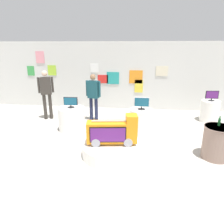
{
  "coord_description": "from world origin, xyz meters",
  "views": [
    {
      "loc": [
        0.49,
        -4.29,
        2.63
      ],
      "look_at": [
        -0.17,
        1.27,
        0.85
      ],
      "focal_mm": 33.15,
      "sensor_mm": 36.0,
      "label": 1
    }
  ],
  "objects_px": {
    "shopper_browsing_near_truck": "(46,91)",
    "tv_on_center_rear": "(71,102)",
    "bottle_on_side_table": "(219,122)",
    "tv_on_right_rear": "(142,103)",
    "side_table_round": "(217,142)",
    "display_pedestal_center_rear": "(72,119)",
    "shopper_browsing_rear": "(93,94)",
    "tv_on_left_rear": "(212,95)",
    "display_pedestal_right_rear": "(141,121)",
    "display_pedestal_left_rear": "(210,111)",
    "novelty_firetruck_tv": "(113,132)",
    "main_display_pedestal": "(112,149)"
  },
  "relations": [
    {
      "from": "shopper_browsing_near_truck",
      "to": "tv_on_center_rear",
      "type": "bearing_deg",
      "value": -38.99
    },
    {
      "from": "bottle_on_side_table",
      "to": "tv_on_right_rear",
      "type": "bearing_deg",
      "value": 144.96
    },
    {
      "from": "tv_on_center_rear",
      "to": "side_table_round",
      "type": "xyz_separation_m",
      "value": [
        4.02,
        -1.29,
        -0.54
      ]
    },
    {
      "from": "display_pedestal_center_rear",
      "to": "shopper_browsing_rear",
      "type": "height_order",
      "value": "shopper_browsing_rear"
    },
    {
      "from": "tv_on_right_rear",
      "to": "bottle_on_side_table",
      "type": "height_order",
      "value": "tv_on_right_rear"
    },
    {
      "from": "tv_on_center_rear",
      "to": "bottle_on_side_table",
      "type": "bearing_deg",
      "value": -16.62
    },
    {
      "from": "tv_on_left_rear",
      "to": "tv_on_right_rear",
      "type": "relative_size",
      "value": 0.97
    },
    {
      "from": "display_pedestal_right_rear",
      "to": "tv_on_right_rear",
      "type": "xyz_separation_m",
      "value": [
        0.0,
        -0.0,
        0.59
      ]
    },
    {
      "from": "display_pedestal_left_rear",
      "to": "display_pedestal_right_rear",
      "type": "bearing_deg",
      "value": -151.41
    },
    {
      "from": "novelty_firetruck_tv",
      "to": "display_pedestal_left_rear",
      "type": "bearing_deg",
      "value": 42.03
    },
    {
      "from": "main_display_pedestal",
      "to": "tv_on_center_rear",
      "type": "distance_m",
      "value": 2.23
    },
    {
      "from": "tv_on_left_rear",
      "to": "shopper_browsing_near_truck",
      "type": "height_order",
      "value": "shopper_browsing_near_truck"
    },
    {
      "from": "tv_on_left_rear",
      "to": "display_pedestal_left_rear",
      "type": "bearing_deg",
      "value": 84.4
    },
    {
      "from": "shopper_browsing_near_truck",
      "to": "shopper_browsing_rear",
      "type": "height_order",
      "value": "shopper_browsing_near_truck"
    },
    {
      "from": "tv_on_right_rear",
      "to": "shopper_browsing_near_truck",
      "type": "height_order",
      "value": "shopper_browsing_near_truck"
    },
    {
      "from": "display_pedestal_left_rear",
      "to": "display_pedestal_right_rear",
      "type": "height_order",
      "value": "same"
    },
    {
      "from": "main_display_pedestal",
      "to": "tv_on_center_rear",
      "type": "relative_size",
      "value": 3.39
    },
    {
      "from": "tv_on_left_rear",
      "to": "tv_on_center_rear",
      "type": "distance_m",
      "value": 4.93
    },
    {
      "from": "shopper_browsing_near_truck",
      "to": "bottle_on_side_table",
      "type": "bearing_deg",
      "value": -22.67
    },
    {
      "from": "bottle_on_side_table",
      "to": "shopper_browsing_near_truck",
      "type": "relative_size",
      "value": 0.13
    },
    {
      "from": "display_pedestal_left_rear",
      "to": "shopper_browsing_rear",
      "type": "height_order",
      "value": "shopper_browsing_rear"
    },
    {
      "from": "novelty_firetruck_tv",
      "to": "side_table_round",
      "type": "distance_m",
      "value": 2.52
    },
    {
      "from": "bottle_on_side_table",
      "to": "shopper_browsing_rear",
      "type": "distance_m",
      "value": 4.12
    },
    {
      "from": "novelty_firetruck_tv",
      "to": "tv_on_left_rear",
      "type": "relative_size",
      "value": 2.77
    },
    {
      "from": "display_pedestal_center_rear",
      "to": "display_pedestal_right_rear",
      "type": "height_order",
      "value": "same"
    },
    {
      "from": "display_pedestal_right_rear",
      "to": "shopper_browsing_rear",
      "type": "distance_m",
      "value": 2.01
    },
    {
      "from": "tv_on_left_rear",
      "to": "display_pedestal_center_rear",
      "type": "xyz_separation_m",
      "value": [
        -4.72,
        -1.43,
        -0.58
      ]
    },
    {
      "from": "display_pedestal_left_rear",
      "to": "side_table_round",
      "type": "distance_m",
      "value": 2.82
    },
    {
      "from": "shopper_browsing_rear",
      "to": "tv_on_center_rear",
      "type": "bearing_deg",
      "value": -118.61
    },
    {
      "from": "novelty_firetruck_tv",
      "to": "bottle_on_side_table",
      "type": "bearing_deg",
      "value": 5.81
    },
    {
      "from": "tv_on_left_rear",
      "to": "display_pedestal_right_rear",
      "type": "bearing_deg",
      "value": -151.48
    },
    {
      "from": "tv_on_left_rear",
      "to": "novelty_firetruck_tv",
      "type": "bearing_deg",
      "value": -138.0
    },
    {
      "from": "display_pedestal_right_rear",
      "to": "shopper_browsing_rear",
      "type": "xyz_separation_m",
      "value": [
        -1.69,
        0.9,
        0.62
      ]
    },
    {
      "from": "main_display_pedestal",
      "to": "display_pedestal_left_rear",
      "type": "distance_m",
      "value": 4.35
    },
    {
      "from": "side_table_round",
      "to": "display_pedestal_center_rear",
      "type": "bearing_deg",
      "value": 162.11
    },
    {
      "from": "main_display_pedestal",
      "to": "display_pedestal_left_rear",
      "type": "xyz_separation_m",
      "value": [
        3.24,
        2.89,
        0.23
      ]
    },
    {
      "from": "main_display_pedestal",
      "to": "display_pedestal_left_rear",
      "type": "relative_size",
      "value": 1.94
    },
    {
      "from": "novelty_firetruck_tv",
      "to": "shopper_browsing_near_truck",
      "type": "relative_size",
      "value": 0.69
    },
    {
      "from": "bottle_on_side_table",
      "to": "shopper_browsing_rear",
      "type": "bearing_deg",
      "value": 148.18
    },
    {
      "from": "novelty_firetruck_tv",
      "to": "main_display_pedestal",
      "type": "bearing_deg",
      "value": 172.04
    },
    {
      "from": "tv_on_left_rear",
      "to": "display_pedestal_right_rear",
      "type": "xyz_separation_m",
      "value": [
        -2.5,
        -1.36,
        -0.58
      ]
    },
    {
      "from": "bottle_on_side_table",
      "to": "shopper_browsing_near_truck",
      "type": "xyz_separation_m",
      "value": [
        -5.26,
        2.2,
        0.15
      ]
    },
    {
      "from": "novelty_firetruck_tv",
      "to": "tv_on_left_rear",
      "type": "distance_m",
      "value": 4.33
    },
    {
      "from": "tv_on_right_rear",
      "to": "shopper_browsing_rear",
      "type": "bearing_deg",
      "value": 151.91
    },
    {
      "from": "tv_on_left_rear",
      "to": "tv_on_right_rear",
      "type": "height_order",
      "value": "tv_on_right_rear"
    },
    {
      "from": "display_pedestal_center_rear",
      "to": "tv_on_center_rear",
      "type": "relative_size",
      "value": 1.92
    },
    {
      "from": "display_pedestal_center_rear",
      "to": "shopper_browsing_rear",
      "type": "distance_m",
      "value": 1.26
    },
    {
      "from": "display_pedestal_left_rear",
      "to": "tv_on_right_rear",
      "type": "relative_size",
      "value": 1.65
    },
    {
      "from": "tv_on_left_rear",
      "to": "display_pedestal_center_rear",
      "type": "bearing_deg",
      "value": -163.18
    },
    {
      "from": "main_display_pedestal",
      "to": "side_table_round",
      "type": "height_order",
      "value": "side_table_round"
    }
  ]
}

